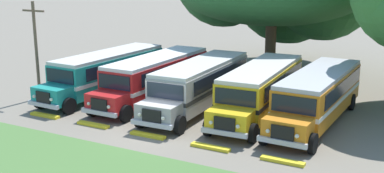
# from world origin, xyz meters

# --- Properties ---
(ground_plane) EXTENTS (220.00, 220.00, 0.00)m
(ground_plane) POSITION_xyz_m (0.00, 0.00, 0.00)
(ground_plane) COLOR slate
(parked_bus_slot_0) EXTENTS (3.05, 10.89, 2.82)m
(parked_bus_slot_0) POSITION_xyz_m (-7.21, 5.24, 1.58)
(parked_bus_slot_0) COLOR teal
(parked_bus_slot_0) RESTS_ON ground_plane
(parked_bus_slot_1) EXTENTS (2.77, 10.85, 2.82)m
(parked_bus_slot_1) POSITION_xyz_m (-3.52, 5.57, 1.58)
(parked_bus_slot_1) COLOR red
(parked_bus_slot_1) RESTS_ON ground_plane
(parked_bus_slot_2) EXTENTS (2.96, 10.87, 2.82)m
(parked_bus_slot_2) POSITION_xyz_m (-0.06, 5.21, 1.58)
(parked_bus_slot_2) COLOR #9E9993
(parked_bus_slot_2) RESTS_ON ground_plane
(parked_bus_slot_3) EXTENTS (3.10, 10.89, 2.82)m
(parked_bus_slot_3) POSITION_xyz_m (3.66, 5.80, 1.58)
(parked_bus_slot_3) COLOR yellow
(parked_bus_slot_3) RESTS_ON ground_plane
(parked_bus_slot_4) EXTENTS (2.98, 10.88, 2.82)m
(parked_bus_slot_4) POSITION_xyz_m (7.00, 5.88, 1.58)
(parked_bus_slot_4) COLOR orange
(parked_bus_slot_4) RESTS_ON ground_plane
(curb_wheelstop_0) EXTENTS (2.00, 0.36, 0.15)m
(curb_wheelstop_0) POSITION_xyz_m (-7.15, -0.73, 0.07)
(curb_wheelstop_0) COLOR yellow
(curb_wheelstop_0) RESTS_ON ground_plane
(curb_wheelstop_1) EXTENTS (2.00, 0.36, 0.15)m
(curb_wheelstop_1) POSITION_xyz_m (-3.58, -0.73, 0.07)
(curb_wheelstop_1) COLOR yellow
(curb_wheelstop_1) RESTS_ON ground_plane
(curb_wheelstop_2) EXTENTS (2.00, 0.36, 0.15)m
(curb_wheelstop_2) POSITION_xyz_m (0.00, -0.73, 0.07)
(curb_wheelstop_2) COLOR yellow
(curb_wheelstop_2) RESTS_ON ground_plane
(curb_wheelstop_3) EXTENTS (2.00, 0.36, 0.15)m
(curb_wheelstop_3) POSITION_xyz_m (3.58, -0.73, 0.07)
(curb_wheelstop_3) COLOR yellow
(curb_wheelstop_3) RESTS_ON ground_plane
(curb_wheelstop_4) EXTENTS (2.00, 0.36, 0.15)m
(curb_wheelstop_4) POSITION_xyz_m (7.15, -0.73, 0.07)
(curb_wheelstop_4) COLOR yellow
(curb_wheelstop_4) RESTS_ON ground_plane
(utility_pole) EXTENTS (1.80, 0.20, 6.37)m
(utility_pole) POSITION_xyz_m (-10.41, 2.10, 3.42)
(utility_pole) COLOR brown
(utility_pole) RESTS_ON ground_plane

